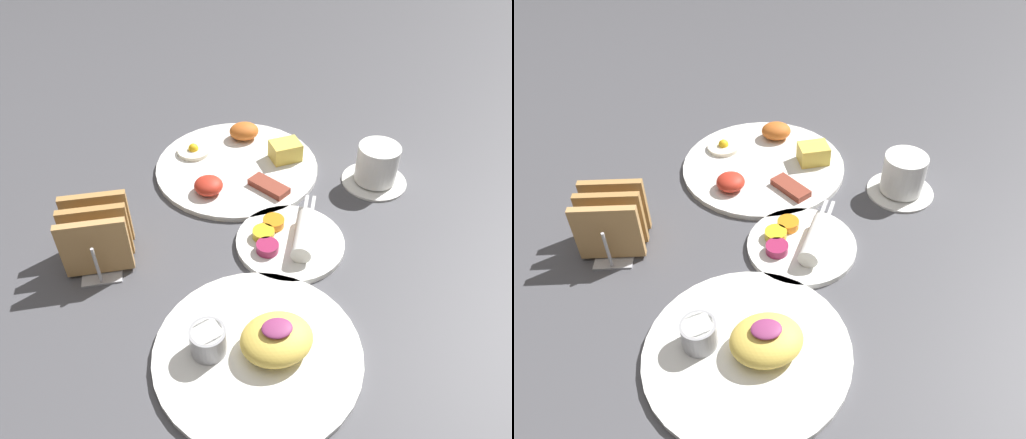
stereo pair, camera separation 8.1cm
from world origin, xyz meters
TOP-DOWN VIEW (x-y plane):
  - ground_plane at (0.00, 0.00)m, footprint 3.00×3.00m
  - plate_breakfast at (0.09, 0.22)m, footprint 0.31×0.31m
  - plate_condiments at (0.14, -0.01)m, footprint 0.18×0.18m
  - plate_foreground at (0.05, -0.20)m, footprint 0.28×0.28m
  - toast_rack at (-0.16, 0.02)m, footprint 0.10×0.12m
  - coffee_cup at (0.33, 0.12)m, footprint 0.12×0.12m

SIDE VIEW (x-z plane):
  - ground_plane at x=0.00m, z-range 0.00..0.00m
  - plate_breakfast at x=0.09m, z-range -0.01..0.03m
  - plate_condiments at x=0.14m, z-range -0.01..0.03m
  - plate_foreground at x=0.05m, z-range -0.01..0.04m
  - coffee_cup at x=0.33m, z-range 0.00..0.08m
  - toast_rack at x=-0.16m, z-range 0.00..0.10m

